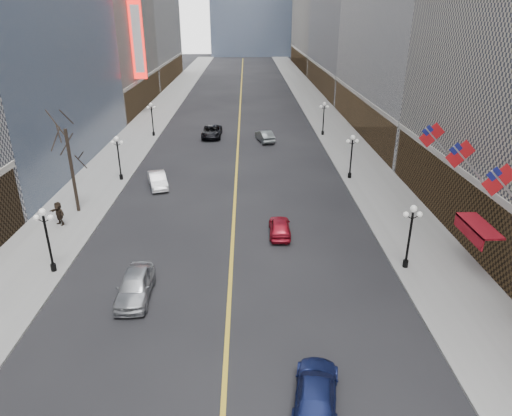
{
  "coord_description": "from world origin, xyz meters",
  "views": [
    {
      "loc": [
        1.13,
        3.47,
        16.06
      ],
      "look_at": [
        1.53,
        22.47,
        7.84
      ],
      "focal_mm": 32.0,
      "sensor_mm": 36.0,
      "label": 1
    }
  ],
  "objects_px": {
    "streetlamp_east_3": "(324,115)",
    "streetlamp_east_2": "(352,152)",
    "car_nb_mid": "(158,180)",
    "car_sb_mid": "(280,227)",
    "streetlamp_west_2": "(118,154)",
    "streetlamp_west_3": "(152,116)",
    "car_sb_near": "(316,391)",
    "car_nb_near": "(135,286)",
    "streetlamp_east_1": "(410,230)",
    "car_nb_far": "(212,132)",
    "car_sb_far": "(265,136)",
    "streetlamp_west_1": "(47,234)"
  },
  "relations": [
    {
      "from": "streetlamp_west_3",
      "to": "car_sb_mid",
      "type": "relative_size",
      "value": 1.11
    },
    {
      "from": "car_nb_near",
      "to": "car_nb_mid",
      "type": "height_order",
      "value": "car_nb_near"
    },
    {
      "from": "streetlamp_west_1",
      "to": "car_sb_near",
      "type": "xyz_separation_m",
      "value": [
        15.9,
        -11.37,
        -2.22
      ]
    },
    {
      "from": "car_nb_near",
      "to": "car_nb_far",
      "type": "relative_size",
      "value": 0.87
    },
    {
      "from": "streetlamp_east_3",
      "to": "streetlamp_west_2",
      "type": "bearing_deg",
      "value": -142.67
    },
    {
      "from": "streetlamp_east_3",
      "to": "streetlamp_west_1",
      "type": "xyz_separation_m",
      "value": [
        -23.6,
        -36.0,
        0.0
      ]
    },
    {
      "from": "streetlamp_east_3",
      "to": "car_nb_mid",
      "type": "distance_m",
      "value": 27.95
    },
    {
      "from": "car_nb_near",
      "to": "car_sb_mid",
      "type": "distance_m",
      "value": 12.47
    },
    {
      "from": "streetlamp_west_2",
      "to": "car_sb_mid",
      "type": "bearing_deg",
      "value": -39.45
    },
    {
      "from": "car_nb_mid",
      "to": "car_nb_near",
      "type": "bearing_deg",
      "value": -100.8
    },
    {
      "from": "streetlamp_west_2",
      "to": "car_sb_far",
      "type": "height_order",
      "value": "streetlamp_west_2"
    },
    {
      "from": "streetlamp_east_3",
      "to": "streetlamp_west_2",
      "type": "distance_m",
      "value": 29.68
    },
    {
      "from": "streetlamp_east_3",
      "to": "car_sb_mid",
      "type": "height_order",
      "value": "streetlamp_east_3"
    },
    {
      "from": "car_sb_near",
      "to": "car_sb_far",
      "type": "distance_m",
      "value": 44.43
    },
    {
      "from": "streetlamp_east_3",
      "to": "car_sb_far",
      "type": "relative_size",
      "value": 0.99
    },
    {
      "from": "streetlamp_west_1",
      "to": "streetlamp_west_2",
      "type": "distance_m",
      "value": 18.0
    },
    {
      "from": "streetlamp_east_3",
      "to": "streetlamp_west_1",
      "type": "relative_size",
      "value": 1.0
    },
    {
      "from": "streetlamp_east_2",
      "to": "car_sb_mid",
      "type": "distance_m",
      "value": 15.26
    },
    {
      "from": "car_nb_mid",
      "to": "car_nb_far",
      "type": "bearing_deg",
      "value": 61.44
    },
    {
      "from": "streetlamp_east_1",
      "to": "car_sb_mid",
      "type": "xyz_separation_m",
      "value": [
        -8.15,
        5.28,
        -2.21
      ]
    },
    {
      "from": "streetlamp_east_2",
      "to": "streetlamp_west_3",
      "type": "distance_m",
      "value": 29.68
    },
    {
      "from": "car_nb_mid",
      "to": "car_nb_far",
      "type": "height_order",
      "value": "car_nb_far"
    },
    {
      "from": "streetlamp_east_1",
      "to": "streetlamp_east_3",
      "type": "height_order",
      "value": "same"
    },
    {
      "from": "streetlamp_east_1",
      "to": "car_sb_near",
      "type": "bearing_deg",
      "value": -124.1
    },
    {
      "from": "car_nb_far",
      "to": "car_sb_near",
      "type": "xyz_separation_m",
      "value": [
        7.75,
        -46.82,
        -0.1
      ]
    },
    {
      "from": "car_nb_mid",
      "to": "car_sb_near",
      "type": "relative_size",
      "value": 0.94
    },
    {
      "from": "car_sb_mid",
      "to": "car_sb_far",
      "type": "relative_size",
      "value": 0.89
    },
    {
      "from": "car_nb_near",
      "to": "car_nb_far",
      "type": "xyz_separation_m",
      "value": [
        2.04,
        38.42,
        -0.05
      ]
    },
    {
      "from": "car_sb_mid",
      "to": "car_sb_far",
      "type": "xyz_separation_m",
      "value": [
        -0.09,
        27.77,
        0.06
      ]
    },
    {
      "from": "car_nb_mid",
      "to": "car_sb_mid",
      "type": "distance_m",
      "value": 15.66
    },
    {
      "from": "streetlamp_west_1",
      "to": "streetlamp_west_2",
      "type": "xyz_separation_m",
      "value": [
        0.0,
        18.0,
        0.0
      ]
    },
    {
      "from": "streetlamp_east_2",
      "to": "streetlamp_west_2",
      "type": "relative_size",
      "value": 1.0
    },
    {
      "from": "streetlamp_west_1",
      "to": "car_sb_near",
      "type": "bearing_deg",
      "value": -35.58
    },
    {
      "from": "car_sb_mid",
      "to": "streetlamp_west_3",
      "type": "bearing_deg",
      "value": -61.88
    },
    {
      "from": "car_sb_near",
      "to": "car_nb_far",
      "type": "bearing_deg",
      "value": -69.61
    },
    {
      "from": "streetlamp_west_3",
      "to": "car_sb_near",
      "type": "distance_m",
      "value": 50.02
    },
    {
      "from": "streetlamp_east_2",
      "to": "streetlamp_east_3",
      "type": "relative_size",
      "value": 1.0
    },
    {
      "from": "streetlamp_west_3",
      "to": "car_sb_mid",
      "type": "bearing_deg",
      "value": -63.29
    },
    {
      "from": "streetlamp_west_3",
      "to": "car_sb_near",
      "type": "height_order",
      "value": "streetlamp_west_3"
    },
    {
      "from": "streetlamp_east_2",
      "to": "streetlamp_east_3",
      "type": "bearing_deg",
      "value": 90.0
    },
    {
      "from": "car_nb_near",
      "to": "car_sb_mid",
      "type": "height_order",
      "value": "car_nb_near"
    },
    {
      "from": "streetlamp_west_3",
      "to": "car_nb_near",
      "type": "distance_m",
      "value": 39.5
    },
    {
      "from": "streetlamp_east_3",
      "to": "streetlamp_east_2",
      "type": "bearing_deg",
      "value": -90.0
    },
    {
      "from": "car_nb_far",
      "to": "car_sb_far",
      "type": "distance_m",
      "value": 7.61
    },
    {
      "from": "car_sb_far",
      "to": "streetlamp_west_2",
      "type": "bearing_deg",
      "value": 30.54
    },
    {
      "from": "streetlamp_east_1",
      "to": "streetlamp_west_2",
      "type": "height_order",
      "value": "same"
    },
    {
      "from": "streetlamp_east_3",
      "to": "streetlamp_west_2",
      "type": "height_order",
      "value": "same"
    },
    {
      "from": "car_nb_far",
      "to": "streetlamp_east_3",
      "type": "bearing_deg",
      "value": 3.04
    },
    {
      "from": "car_nb_mid",
      "to": "streetlamp_west_2",
      "type": "bearing_deg",
      "value": 138.15
    },
    {
      "from": "car_sb_far",
      "to": "car_sb_mid",
      "type": "bearing_deg",
      "value": 76.3
    }
  ]
}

